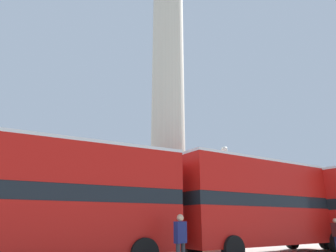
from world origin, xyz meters
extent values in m
plane|color=#ADA89E|center=(0.00, 0.00, 0.00)|extent=(200.00, 200.00, 0.00)
cube|color=#BCB29E|center=(0.00, 0.00, 0.60)|extent=(5.19, 5.19, 1.20)
cube|color=#BCB29E|center=(0.00, 0.00, 1.80)|extent=(3.74, 3.74, 1.20)
cylinder|color=#BCB29E|center=(0.00, 0.00, 13.14)|extent=(2.15, 2.15, 21.48)
cylinder|color=black|center=(8.02, -4.18, 0.50)|extent=(1.02, 0.37, 1.00)
cube|color=#B7140F|center=(-7.84, -4.95, 1.31)|extent=(10.40, 2.62, 1.63)
cube|color=black|center=(-7.84, -4.95, 2.40)|extent=(10.40, 2.57, 0.55)
cube|color=#B7140F|center=(-7.84, -4.95, 3.39)|extent=(10.40, 2.62, 1.43)
cube|color=silver|center=(-7.84, -4.95, 4.17)|extent=(10.40, 2.62, 0.12)
cylinder|color=black|center=(-4.22, -3.65, 0.50)|extent=(1.00, 0.31, 1.00)
cube|color=#B7140F|center=(2.99, -4.72, 1.32)|extent=(10.34, 3.34, 1.64)
cube|color=black|center=(2.99, -4.72, 2.41)|extent=(10.33, 3.28, 0.55)
cube|color=#B7140F|center=(2.99, -4.72, 3.48)|extent=(10.34, 3.34, 1.58)
cube|color=silver|center=(2.99, -4.72, 4.33)|extent=(10.34, 3.34, 0.12)
cylinder|color=black|center=(6.44, -3.17, 0.50)|extent=(1.02, 0.38, 1.00)
cylinder|color=black|center=(6.64, -5.73, 0.50)|extent=(1.02, 0.38, 1.00)
cylinder|color=black|center=(-0.65, -3.72, 0.50)|extent=(1.02, 0.38, 1.00)
cylinder|color=black|center=(-0.46, -6.27, 0.50)|extent=(1.02, 0.38, 1.00)
cube|color=#BCB29E|center=(10.16, 3.23, 1.29)|extent=(3.43, 3.03, 2.57)
ellipsoid|color=brown|center=(10.16, 3.23, 4.10)|extent=(2.52, 1.84, 0.95)
cone|color=brown|center=(11.18, 3.70, 4.53)|extent=(1.05, 0.86, 1.00)
cylinder|color=brown|center=(10.16, 3.23, 5.03)|extent=(0.36, 0.36, 0.90)
sphere|color=brown|center=(10.16, 3.23, 5.62)|extent=(0.28, 0.28, 0.28)
cylinder|color=brown|center=(10.74, 3.78, 3.10)|extent=(0.20, 0.20, 1.06)
cylinder|color=brown|center=(10.95, 3.31, 3.10)|extent=(0.20, 0.20, 1.06)
cylinder|color=brown|center=(9.38, 3.16, 3.10)|extent=(0.20, 0.20, 1.06)
cylinder|color=brown|center=(9.59, 2.68, 3.10)|extent=(0.20, 0.20, 1.06)
cylinder|color=black|center=(3.24, -1.51, 0.20)|extent=(0.31, 0.31, 0.40)
cylinder|color=black|center=(3.24, -1.51, 2.81)|extent=(0.14, 0.14, 5.62)
sphere|color=white|center=(3.24, -1.51, 5.83)|extent=(0.42, 0.42, 0.42)
cube|color=#191E51|center=(-3.36, -7.19, 1.19)|extent=(0.50, 0.33, 0.67)
sphere|color=tan|center=(-3.36, -7.19, 1.64)|extent=(0.23, 0.23, 0.23)
cube|color=#471919|center=(5.85, -6.43, 1.12)|extent=(0.20, 0.45, 0.64)
sphere|color=tan|center=(5.85, -6.43, 1.55)|extent=(0.22, 0.22, 0.22)
camera|label=1|loc=(-8.57, -16.15, 1.54)|focal=32.00mm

